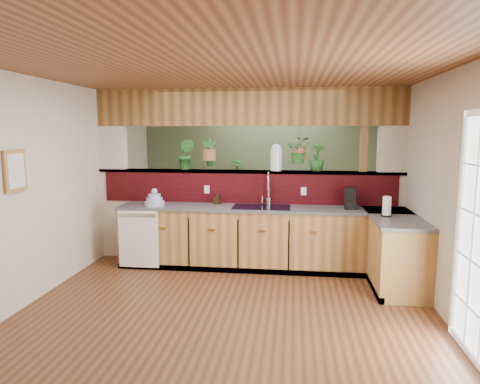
# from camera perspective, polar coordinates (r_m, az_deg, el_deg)

# --- Properties ---
(ground) EXTENTS (4.60, 7.00, 0.01)m
(ground) POSITION_cam_1_polar(r_m,az_deg,el_deg) (5.45, -0.68, -13.11)
(ground) COLOR #542F1A
(ground) RESTS_ON ground
(ceiling) EXTENTS (4.60, 7.00, 0.01)m
(ceiling) POSITION_cam_1_polar(r_m,az_deg,el_deg) (5.12, -0.73, 15.14)
(ceiling) COLOR brown
(ceiling) RESTS_ON ground
(wall_back) EXTENTS (4.60, 0.02, 2.60)m
(wall_back) POSITION_cam_1_polar(r_m,az_deg,el_deg) (8.59, 2.50, 3.59)
(wall_back) COLOR beige
(wall_back) RESTS_ON ground
(wall_front) EXTENTS (4.60, 0.02, 2.60)m
(wall_front) POSITION_cam_1_polar(r_m,az_deg,el_deg) (1.81, -16.49, -13.91)
(wall_front) COLOR beige
(wall_front) RESTS_ON ground
(wall_left) EXTENTS (0.02, 7.00, 2.60)m
(wall_left) POSITION_cam_1_polar(r_m,az_deg,el_deg) (5.90, -23.43, 0.88)
(wall_left) COLOR beige
(wall_left) RESTS_ON ground
(wall_right) EXTENTS (0.02, 7.00, 2.60)m
(wall_right) POSITION_cam_1_polar(r_m,az_deg,el_deg) (5.33, 24.62, 0.11)
(wall_right) COLOR beige
(wall_right) RESTS_ON ground
(pass_through_partition) EXTENTS (4.60, 0.21, 2.60)m
(pass_through_partition) POSITION_cam_1_polar(r_m,az_deg,el_deg) (6.47, 1.19, 1.15)
(pass_through_partition) COLOR beige
(pass_through_partition) RESTS_ON ground
(pass_through_ledge) EXTENTS (4.60, 0.21, 0.04)m
(pass_through_ledge) POSITION_cam_1_polar(r_m,az_deg,el_deg) (6.45, 0.94, 2.73)
(pass_through_ledge) COLOR brown
(pass_through_ledge) RESTS_ON ground
(header_beam) EXTENTS (4.60, 0.15, 0.55)m
(header_beam) POSITION_cam_1_polar(r_m,az_deg,el_deg) (6.43, 0.96, 11.23)
(header_beam) COLOR brown
(header_beam) RESTS_ON ground
(sage_backwall) EXTENTS (4.55, 0.02, 2.55)m
(sage_backwall) POSITION_cam_1_polar(r_m,az_deg,el_deg) (8.57, 2.49, 3.58)
(sage_backwall) COLOR #4F6343
(sage_backwall) RESTS_ON ground
(countertop) EXTENTS (4.14, 1.52, 0.90)m
(countertop) POSITION_cam_1_polar(r_m,az_deg,el_deg) (6.10, 8.31, -6.46)
(countertop) COLOR olive
(countertop) RESTS_ON ground
(dishwasher) EXTENTS (0.58, 0.03, 0.82)m
(dishwasher) POSITION_cam_1_polar(r_m,az_deg,el_deg) (6.29, -13.40, -6.09)
(dishwasher) COLOR white
(dishwasher) RESTS_ON ground
(navy_sink) EXTENTS (0.82, 0.50, 0.18)m
(navy_sink) POSITION_cam_1_polar(r_m,az_deg,el_deg) (6.14, 2.87, -2.73)
(navy_sink) COLOR black
(navy_sink) RESTS_ON countertop
(french_door) EXTENTS (0.06, 1.02, 2.16)m
(french_door) POSITION_cam_1_polar(r_m,az_deg,el_deg) (4.16, 29.35, -5.76)
(french_door) COLOR white
(french_door) RESTS_ON ground
(framed_print) EXTENTS (0.04, 0.35, 0.45)m
(framed_print) POSITION_cam_1_polar(r_m,az_deg,el_deg) (5.19, -27.79, 2.50)
(framed_print) COLOR olive
(framed_print) RESTS_ON wall_left
(faucet) EXTENTS (0.22, 0.22, 0.49)m
(faucet) POSITION_cam_1_polar(r_m,az_deg,el_deg) (6.23, 3.78, 0.63)
(faucet) COLOR #B7B7B2
(faucet) RESTS_ON countertop
(dish_stack) EXTENTS (0.29, 0.29, 0.26)m
(dish_stack) POSITION_cam_1_polar(r_m,az_deg,el_deg) (6.33, -11.33, -1.10)
(dish_stack) COLOR #9AABC7
(dish_stack) RESTS_ON countertop
(soap_dispenser) EXTENTS (0.11, 0.11, 0.18)m
(soap_dispenser) POSITION_cam_1_polar(r_m,az_deg,el_deg) (6.35, -3.05, -0.79)
(soap_dispenser) COLOR #392314
(soap_dispenser) RESTS_ON countertop
(coffee_maker) EXTENTS (0.16, 0.26, 0.29)m
(coffee_maker) POSITION_cam_1_polar(r_m,az_deg,el_deg) (6.17, 14.53, -0.91)
(coffee_maker) COLOR black
(coffee_maker) RESTS_ON countertop
(paper_towel) EXTENTS (0.13, 0.13, 0.27)m
(paper_towel) POSITION_cam_1_polar(r_m,az_deg,el_deg) (5.73, 18.98, -1.87)
(paper_towel) COLOR black
(paper_towel) RESTS_ON countertop
(glass_jar) EXTENTS (0.18, 0.18, 0.40)m
(glass_jar) POSITION_cam_1_polar(r_m,az_deg,el_deg) (6.40, 4.85, 4.63)
(glass_jar) COLOR silver
(glass_jar) RESTS_ON pass_through_ledge
(ledge_plant_left) EXTENTS (0.29, 0.25, 0.46)m
(ledge_plant_left) POSITION_cam_1_polar(r_m,az_deg,el_deg) (6.60, -7.20, 4.98)
(ledge_plant_left) COLOR #1F541E
(ledge_plant_left) RESTS_ON pass_through_ledge
(ledge_plant_right) EXTENTS (0.29, 0.29, 0.41)m
(ledge_plant_right) POSITION_cam_1_polar(r_m,az_deg,el_deg) (6.41, 10.21, 4.60)
(ledge_plant_right) COLOR #1F541E
(ledge_plant_right) RESTS_ON pass_through_ledge
(hanging_plant_a) EXTENTS (0.24, 0.20, 0.54)m
(hanging_plant_a) POSITION_cam_1_polar(r_m,az_deg,el_deg) (6.51, -4.14, 6.46)
(hanging_plant_a) COLOR brown
(hanging_plant_a) RESTS_ON header_beam
(hanging_plant_b) EXTENTS (0.39, 0.35, 0.51)m
(hanging_plant_b) POSITION_cam_1_polar(r_m,az_deg,el_deg) (6.39, 7.94, 7.04)
(hanging_plant_b) COLOR brown
(hanging_plant_b) RESTS_ON header_beam
(shelving_console) EXTENTS (1.49, 0.50, 0.98)m
(shelving_console) POSITION_cam_1_polar(r_m,az_deg,el_deg) (8.56, -3.38, -1.84)
(shelving_console) COLOR black
(shelving_console) RESTS_ON ground
(shelf_plant_a) EXTENTS (0.25, 0.18, 0.43)m
(shelf_plant_a) POSITION_cam_1_polar(r_m,az_deg,el_deg) (8.58, -6.92, 2.88)
(shelf_plant_a) COLOR #1F541E
(shelf_plant_a) RESTS_ON shelving_console
(shelf_plant_b) EXTENTS (0.29, 0.29, 0.44)m
(shelf_plant_b) POSITION_cam_1_polar(r_m,az_deg,el_deg) (8.39, -0.41, 2.87)
(shelf_plant_b) COLOR #1F541E
(shelf_plant_b) RESTS_ON shelving_console
(floor_plant) EXTENTS (0.72, 0.65, 0.71)m
(floor_plant) POSITION_cam_1_polar(r_m,az_deg,el_deg) (7.93, 8.62, -3.77)
(floor_plant) COLOR #1F541E
(floor_plant) RESTS_ON ground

